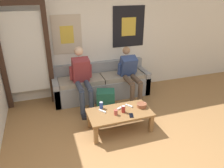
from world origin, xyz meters
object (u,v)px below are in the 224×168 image
pillar_candle (116,112)px  drink_can_red (123,109)px  person_seated_adult (82,77)px  game_controller_near_right (129,106)px  backpack (106,102)px  ceramic_bowl (142,105)px  coffee_table (120,115)px  game_controller_far_center (120,108)px  person_seated_teen (130,73)px  drink_can_blue (101,105)px  game_controller_near_left (102,111)px  cell_phone (131,115)px  couch (101,84)px

pillar_candle → drink_can_red: 0.16m
person_seated_adult → game_controller_near_right: (0.67, -0.91, -0.31)m
backpack → game_controller_near_right: size_ratio=3.43×
ceramic_bowl → drink_can_red: size_ratio=1.46×
drink_can_red → game_controller_near_right: size_ratio=0.90×
coffee_table → game_controller_far_center: (0.05, 0.10, 0.07)m
coffee_table → person_seated_adult: 1.19m
person_seated_teen → pillar_candle: size_ratio=11.04×
backpack → drink_can_red: (0.12, -0.68, 0.20)m
drink_can_blue → game_controller_near_left: 0.13m
coffee_table → drink_can_red: bearing=-28.1°
game_controller_near_right → cell_phone: 0.32m
couch → drink_can_blue: (-0.33, -1.15, 0.14)m
couch → drink_can_red: 1.41m
coffee_table → game_controller_far_center: bearing=65.1°
person_seated_adult → drink_can_red: 1.20m
person_seated_adult → game_controller_near_left: 1.00m
game_controller_near_right → game_controller_near_left: bearing=-177.1°
pillar_candle → game_controller_near_left: size_ratio=0.77×
person_seated_teen → game_controller_near_left: 1.32m
backpack → person_seated_teen: bearing=29.2°
coffee_table → game_controller_near_left: game_controller_near_left is taller
drink_can_blue → cell_phone: size_ratio=0.83×
person_seated_adult → cell_phone: person_seated_adult is taller
game_controller_near_left → game_controller_near_right: size_ratio=0.99×
pillar_candle → drink_can_red: drink_can_red is taller
game_controller_near_left → game_controller_near_right: same height
couch → game_controller_near_right: bearing=-82.3°
coffee_table → game_controller_near_left: (-0.29, 0.10, 0.07)m
game_controller_near_right → pillar_candle: bearing=-149.2°
drink_can_red → game_controller_near_right: 0.23m
person_seated_teen → ceramic_bowl: person_seated_teen is taller
coffee_table → person_seated_adult: (-0.44, 1.03, 0.38)m
backpack → game_controller_far_center: backpack is taller
couch → game_controller_near_left: 1.32m
coffee_table → game_controller_near_left: 0.31m
ceramic_bowl → cell_phone: ceramic_bowl is taller
couch → game_controller_far_center: couch is taller
pillar_candle → drink_can_red: size_ratio=0.85×
drink_can_blue → game_controller_near_left: bearing=-97.5°
ceramic_bowl → game_controller_far_center: (-0.39, 0.07, -0.03)m
backpack → ceramic_bowl: (0.50, -0.62, 0.18)m
person_seated_teen → game_controller_near_left: size_ratio=8.48×
couch → game_controller_near_right: couch is taller
drink_can_blue → cell_phone: drink_can_blue is taller
cell_phone → ceramic_bowl: bearing=35.2°
couch → drink_can_blue: couch is taller
drink_can_blue → game_controller_far_center: (0.32, -0.12, -0.05)m
person_seated_adult → person_seated_teen: bearing=-0.4°
coffee_table → drink_can_blue: 0.37m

